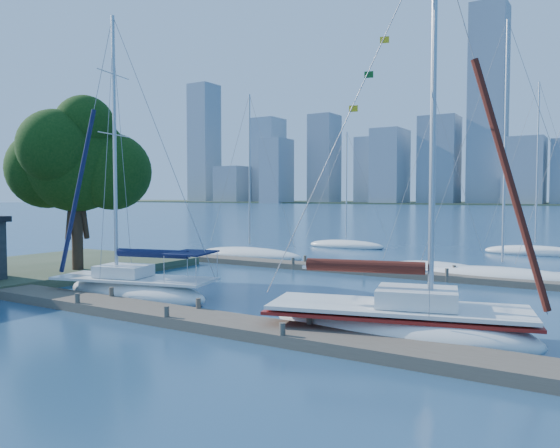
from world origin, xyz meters
The scene contains 12 objects.
ground centered at (0.00, 0.00, 0.00)m, with size 700.00×700.00×0.00m, color navy.
near_dock centered at (0.00, 0.00, 0.20)m, with size 26.00×2.00×0.40m, color #50463A.
far_dock centered at (2.00, 16.00, 0.18)m, with size 30.00×1.80×0.36m, color #50463A.
shore centered at (-17.00, 3.00, 0.25)m, with size 12.00×22.00×0.50m, color #38472D.
tree centered at (-12.96, 5.36, 7.03)m, with size 8.08×7.36×10.52m.
sailboat_navy centered at (-5.39, 2.63, 1.10)m, with size 8.79×4.63×13.88m.
sailboat_maroon centered at (7.71, 2.24, 1.04)m, with size 9.85×5.35×14.30m.
bg_boat_0 centered at (-10.15, 19.05, 0.28)m, with size 9.65×4.23×12.99m.
bg_boat_2 centered at (4.07, 19.30, 0.22)m, with size 6.57×4.37×11.12m.
bg_boat_3 centered at (8.59, 17.18, 0.29)m, with size 9.28×3.22×15.01m.
bg_boat_6 centered at (-7.38, 30.80, 0.24)m, with size 7.72×5.09×11.06m.
bg_boat_7 centered at (8.44, 33.31, 0.28)m, with size 7.89×2.27×14.40m.
Camera 1 is at (13.98, -15.60, 4.87)m, focal length 35.00 mm.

